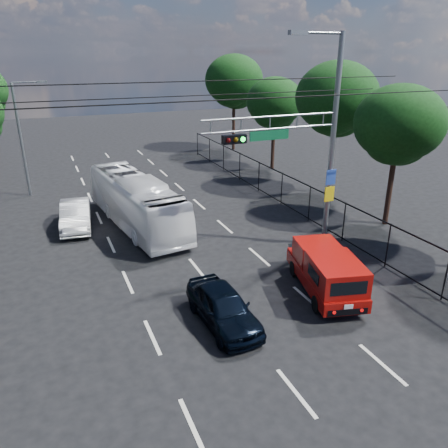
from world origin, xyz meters
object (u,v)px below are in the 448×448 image
navy_hatchback (223,307)px  white_bus (136,201)px  red_pickup (326,270)px  signal_mast (310,138)px  white_van (76,215)px

navy_hatchback → white_bus: 10.28m
navy_hatchback → white_bus: (-0.67, 10.24, 0.68)m
white_bus → red_pickup: bearing=-70.2°
signal_mast → red_pickup: (-1.39, -3.76, -4.31)m
white_bus → white_van: 3.26m
signal_mast → navy_hatchback: 8.51m
red_pickup → white_bus: white_bus is taller
navy_hatchback → signal_mast: bearing=33.4°
red_pickup → white_van: 13.51m
red_pickup → navy_hatchback: red_pickup is taller
navy_hatchback → white_bus: size_ratio=0.40×
red_pickup → white_van: size_ratio=1.18×
signal_mast → red_pickup: bearing=-110.3°
red_pickup → signal_mast: bearing=69.7°
red_pickup → navy_hatchback: bearing=-174.7°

